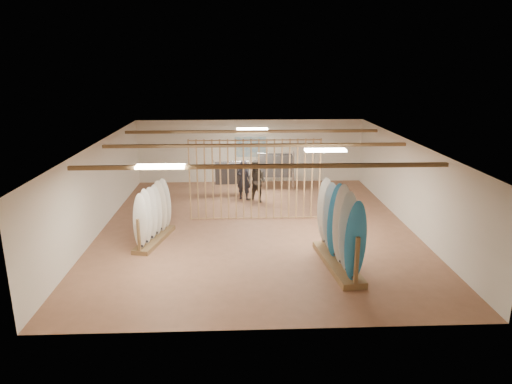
{
  "coord_description": "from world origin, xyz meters",
  "views": [
    {
      "loc": [
        -0.59,
        -14.11,
        5.21
      ],
      "look_at": [
        0.0,
        0.0,
        1.2
      ],
      "focal_mm": 32.0,
      "sensor_mm": 36.0,
      "label": 1
    }
  ],
  "objects_px": {
    "clothing_rack_a": "(231,173)",
    "rack_left": "(154,222)",
    "clothing_rack_b": "(275,166)",
    "shopper_b": "(256,179)",
    "rack_right": "(339,239)",
    "shopper_a": "(244,177)"
  },
  "relations": [
    {
      "from": "clothing_rack_a",
      "to": "rack_left",
      "type": "bearing_deg",
      "value": -118.73
    },
    {
      "from": "clothing_rack_a",
      "to": "clothing_rack_b",
      "type": "distance_m",
      "value": 2.03
    },
    {
      "from": "rack_left",
      "to": "clothing_rack_b",
      "type": "xyz_separation_m",
      "value": [
        4.12,
        5.6,
        0.45
      ]
    },
    {
      "from": "clothing_rack_b",
      "to": "shopper_b",
      "type": "distance_m",
      "value": 1.9
    },
    {
      "from": "rack_right",
      "to": "shopper_b",
      "type": "relative_size",
      "value": 1.52
    },
    {
      "from": "clothing_rack_b",
      "to": "shopper_b",
      "type": "xyz_separation_m",
      "value": [
        -0.86,
        -1.68,
        -0.14
      ]
    },
    {
      "from": "rack_right",
      "to": "shopper_a",
      "type": "height_order",
      "value": "rack_right"
    },
    {
      "from": "rack_right",
      "to": "rack_left",
      "type": "bearing_deg",
      "value": 153.21
    },
    {
      "from": "rack_right",
      "to": "clothing_rack_b",
      "type": "bearing_deg",
      "value": 91.94
    },
    {
      "from": "shopper_a",
      "to": "rack_right",
      "type": "bearing_deg",
      "value": 134.38
    },
    {
      "from": "rack_right",
      "to": "shopper_a",
      "type": "bearing_deg",
      "value": 104.94
    },
    {
      "from": "clothing_rack_a",
      "to": "shopper_b",
      "type": "height_order",
      "value": "shopper_b"
    },
    {
      "from": "clothing_rack_b",
      "to": "shopper_b",
      "type": "relative_size",
      "value": 0.89
    },
    {
      "from": "rack_right",
      "to": "shopper_a",
      "type": "relative_size",
      "value": 1.57
    },
    {
      "from": "clothing_rack_b",
      "to": "shopper_a",
      "type": "relative_size",
      "value": 0.92
    },
    {
      "from": "rack_left",
      "to": "clothing_rack_a",
      "type": "relative_size",
      "value": 1.53
    },
    {
      "from": "rack_right",
      "to": "shopper_a",
      "type": "distance_m",
      "value": 6.72
    },
    {
      "from": "clothing_rack_b",
      "to": "shopper_b",
      "type": "bearing_deg",
      "value": -113.97
    },
    {
      "from": "rack_left",
      "to": "clothing_rack_b",
      "type": "relative_size",
      "value": 1.38
    },
    {
      "from": "shopper_b",
      "to": "shopper_a",
      "type": "bearing_deg",
      "value": 175.28
    },
    {
      "from": "clothing_rack_a",
      "to": "clothing_rack_b",
      "type": "bearing_deg",
      "value": 21.75
    },
    {
      "from": "rack_left",
      "to": "shopper_a",
      "type": "distance_m",
      "value": 5.13
    }
  ]
}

